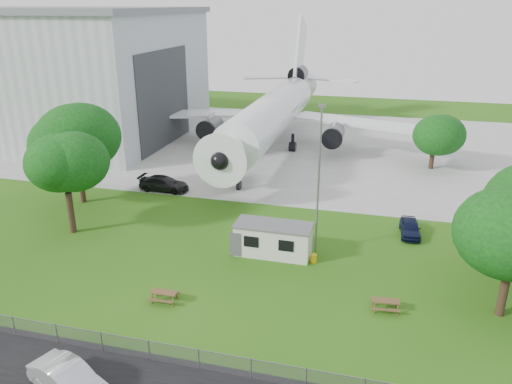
% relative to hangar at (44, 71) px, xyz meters
% --- Properties ---
extents(ground, '(160.00, 160.00, 0.00)m').
position_rel_hangar_xyz_m(ground, '(37.97, -36.00, -9.41)').
color(ground, '#3B721A').
extents(concrete_apron, '(120.00, 46.00, 0.03)m').
position_rel_hangar_xyz_m(concrete_apron, '(37.97, 2.00, -9.39)').
color(concrete_apron, '#B7B7B2').
rests_on(concrete_apron, ground).
extents(hangar, '(43.00, 31.00, 18.55)m').
position_rel_hangar_xyz_m(hangar, '(0.00, 0.00, 0.00)').
color(hangar, '#B2B7BC').
rests_on(hangar, ground).
extents(airliner, '(46.36, 47.73, 17.69)m').
position_rel_hangar_xyz_m(airliner, '(35.97, -0.14, -4.14)').
color(airliner, white).
rests_on(airliner, ground).
extents(site_cabin, '(6.75, 2.71, 2.62)m').
position_rel_hangar_xyz_m(site_cabin, '(42.93, -31.14, -8.09)').
color(site_cabin, silver).
rests_on(site_cabin, ground).
extents(picnic_west, '(1.82, 1.52, 0.76)m').
position_rel_hangar_xyz_m(picnic_west, '(37.28, -39.78, -9.41)').
color(picnic_west, brown).
rests_on(picnic_west, ground).
extents(picnic_east, '(1.93, 1.66, 0.76)m').
position_rel_hangar_xyz_m(picnic_east, '(51.88, -37.03, -9.41)').
color(picnic_east, brown).
rests_on(picnic_east, ground).
extents(fence, '(58.00, 0.04, 1.30)m').
position_rel_hangar_xyz_m(fence, '(37.97, -45.50, -9.41)').
color(fence, gray).
rests_on(fence, ground).
extents(lamp_mast, '(0.16, 0.16, 12.00)m').
position_rel_hangar_xyz_m(lamp_mast, '(46.17, -29.80, -3.41)').
color(lamp_mast, slate).
rests_on(lamp_mast, ground).
extents(tree_west_big, '(7.90, 7.90, 10.38)m').
position_rel_hangar_xyz_m(tree_west_big, '(21.58, -25.00, -2.98)').
color(tree_west_big, '#382619').
rests_on(tree_west_big, ground).
extents(tree_west_small, '(6.09, 6.09, 9.46)m').
position_rel_hangar_xyz_m(tree_west_small, '(24.80, -31.62, -3.01)').
color(tree_west_small, '#382619').
rests_on(tree_west_small, ground).
extents(tree_far_apron, '(5.93, 5.93, 7.23)m').
position_rel_hangar_xyz_m(tree_far_apron, '(56.72, -4.45, -5.16)').
color(tree_far_apron, '#382619').
rests_on(tree_far_apron, ground).
extents(car_centre_sedan, '(5.37, 3.41, 1.67)m').
position_rel_hangar_xyz_m(car_centre_sedan, '(36.21, -48.98, -8.57)').
color(car_centre_sedan, silver).
rests_on(car_centre_sedan, ground).
extents(car_ne_hatch, '(1.88, 4.16, 1.38)m').
position_rel_hangar_xyz_m(car_ne_hatch, '(53.72, -24.67, -8.71)').
color(car_ne_hatch, black).
rests_on(car_ne_hatch, ground).
extents(car_apron_van, '(5.49, 2.29, 1.58)m').
position_rel_hangar_xyz_m(car_apron_van, '(28.22, -19.91, -8.62)').
color(car_apron_van, black).
rests_on(car_apron_van, ground).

